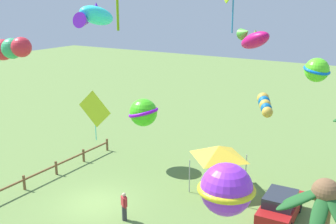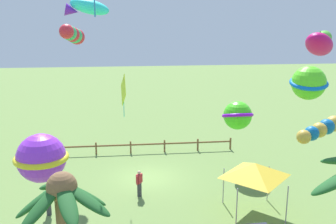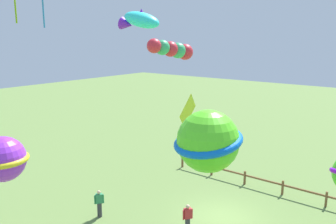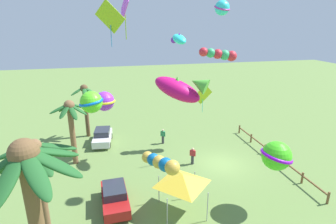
# 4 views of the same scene
# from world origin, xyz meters

# --- Properties ---
(ground_plane) EXTENTS (120.00, 120.00, 0.00)m
(ground_plane) POSITION_xyz_m (0.00, 0.00, 0.00)
(ground_plane) COLOR olive
(palm_tree_0) EXTENTS (3.96, 4.31, 6.43)m
(palm_tree_0) POSITION_xyz_m (-6.17, 13.44, 4.94)
(palm_tree_0) COLOR brown
(palm_tree_0) RESTS_ON ground
(palm_tree_1) EXTENTS (2.97, 3.14, 5.90)m
(palm_tree_1) POSITION_xyz_m (3.18, 12.77, 4.27)
(palm_tree_1) COLOR brown
(palm_tree_1) RESTS_ON ground
(palm_tree_2) EXTENTS (4.11, 4.29, 8.02)m
(palm_tree_2) POSITION_xyz_m (-9.94, 12.77, 5.89)
(palm_tree_2) COLOR brown
(palm_tree_2) RESTS_ON ground
(palm_tree_3) EXTENTS (2.87, 2.85, 5.88)m
(palm_tree_3) POSITION_xyz_m (9.32, 11.92, 4.22)
(palm_tree_3) COLOR brown
(palm_tree_3) RESTS_ON ground
(rail_fence) EXTENTS (13.33, 0.12, 0.95)m
(rail_fence) POSITION_xyz_m (-0.32, -4.91, 0.59)
(rail_fence) COLOR brown
(rail_fence) RESTS_ON ground
(parked_car_0) EXTENTS (4.06, 2.12, 1.51)m
(parked_car_0) POSITION_xyz_m (7.02, 10.36, 0.75)
(parked_car_0) COLOR silver
(parked_car_0) RESTS_ON ground
(parked_car_1) EXTENTS (3.98, 1.89, 1.51)m
(parked_car_1) POSITION_xyz_m (-3.84, 9.57, 0.75)
(parked_car_1) COLOR #A51919
(parked_car_1) RESTS_ON ground
(spectator_0) EXTENTS (0.40, 0.47, 1.59)m
(spectator_0) POSITION_xyz_m (0.62, 2.55, 0.81)
(spectator_0) COLOR #38383D
(spectator_0) RESTS_ON ground
(spectator_1) EXTENTS (0.41, 0.46, 1.59)m
(spectator_1) POSITION_xyz_m (5.50, 4.21, 0.81)
(spectator_1) COLOR #38383D
(spectator_1) RESTS_ON ground
(festival_tent) EXTENTS (2.86, 2.86, 2.85)m
(festival_tent) POSITION_xyz_m (-5.36, 5.23, 2.47)
(festival_tent) COLOR #9E9EA3
(festival_tent) RESTS_ON ground
(kite_ball_0) EXTENTS (1.68, 1.69, 1.22)m
(kite_ball_0) POSITION_xyz_m (-5.24, 10.46, 7.96)
(kite_ball_0) COLOR #5AE725
(kite_ball_1) EXTENTS (1.37, 1.38, 0.99)m
(kite_ball_1) POSITION_xyz_m (-2.05, 1.71, 13.02)
(kite_ball_1) COLOR #35E0E4
(kite_diamond_2) EXTENTS (0.29, 1.79, 2.51)m
(kite_diamond_2) POSITION_xyz_m (1.40, 1.52, 6.16)
(kite_diamond_2) COLOR #C3E724
(kite_ball_3) EXTENTS (2.14, 2.12, 1.92)m
(kite_ball_3) POSITION_xyz_m (-6.17, -0.89, 3.84)
(kite_ball_3) COLOR #42D71F
(kite_diamond_4) EXTENTS (1.27, 2.24, 3.53)m
(kite_diamond_4) POSITION_xyz_m (2.29, 8.95, 12.46)
(kite_diamond_4) COLOR #A3D21C
(kite_fish_5) EXTENTS (2.44, 2.89, 1.67)m
(kite_fish_5) POSITION_xyz_m (-7.80, 6.14, 9.08)
(kite_fish_5) COLOR #CD0F67
(kite_diamond_6) EXTENTS (3.38, 0.79, 4.70)m
(kite_diamond_6) POSITION_xyz_m (6.80, 7.43, 13.52)
(kite_diamond_6) COLOR #D747EE
(kite_fish_7) EXTENTS (2.37, 1.23, 1.13)m
(kite_fish_7) POSITION_xyz_m (3.06, 3.30, 10.73)
(kite_fish_7) COLOR #2FF1E9
(kite_tube_8) EXTENTS (2.64, 1.64, 1.01)m
(kite_tube_8) POSITION_xyz_m (-7.75, 7.11, 5.17)
(kite_tube_8) COLOR gold
(kite_ball_9) EXTENTS (2.77, 2.77, 1.78)m
(kite_ball_9) POSITION_xyz_m (4.36, 9.86, 5.29)
(kite_ball_9) COLOR #9931E8
(kite_tube_10) EXTENTS (1.16, 3.72, 1.36)m
(kite_tube_10) POSITION_xyz_m (4.41, -1.10, 9.22)
(kite_tube_10) COLOR red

